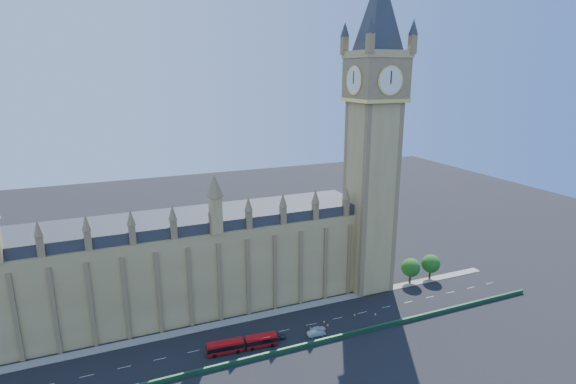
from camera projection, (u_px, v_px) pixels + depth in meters
name	position (u px, v px, depth m)	size (l,w,h in m)	color
ground	(270.00, 334.00, 117.23)	(400.00, 400.00, 0.00)	black
palace_westminster	(157.00, 268.00, 124.03)	(120.00, 20.00, 28.00)	#A2874E
elizabeth_tower	(374.00, 114.00, 129.89)	(20.59, 20.59, 105.00)	#A2874E
bridge_parapet	(283.00, 351.00, 109.04)	(160.00, 0.60, 1.20)	#1E4C2D
kerb_north	(258.00, 316.00, 125.69)	(160.00, 3.00, 0.16)	gray
tree_east_near	(411.00, 267.00, 144.19)	(6.00, 6.00, 8.50)	#382619
tree_east_far	(431.00, 263.00, 147.16)	(6.00, 6.00, 8.50)	#382619
red_bus	(242.00, 344.00, 110.10)	(17.49, 4.02, 2.95)	#AE0B0F
car_grey	(277.00, 337.00, 114.56)	(1.85, 4.60, 1.57)	#393B40
car_silver	(316.00, 333.00, 116.24)	(1.66, 4.76, 1.57)	#A5A8AD
car_white	(318.00, 329.00, 118.30)	(1.75, 4.31, 1.25)	silver
cone_a	(324.00, 322.00, 122.19)	(0.44, 0.44, 0.69)	black
cone_b	(328.00, 325.00, 120.42)	(0.63, 0.63, 0.78)	black
cone_c	(375.00, 314.00, 125.97)	(0.56, 0.56, 0.77)	black
cone_d	(355.00, 315.00, 125.77)	(0.51, 0.51, 0.68)	black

